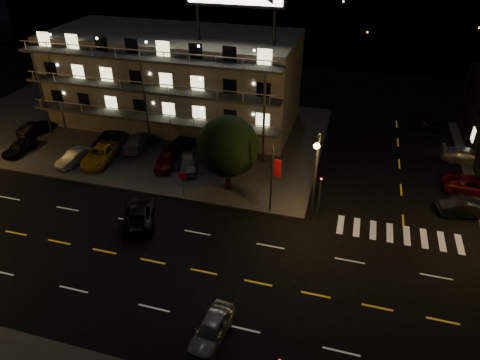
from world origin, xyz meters
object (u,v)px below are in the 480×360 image
(tree, at_px, (227,148))
(side_car_0, at_px, (467,208))
(lot_car_7, at_px, (136,141))
(lot_car_2, at_px, (101,154))
(road_car_west, at_px, (139,213))
(lot_car_4, at_px, (188,163))
(road_car_east, at_px, (211,329))

(tree, xyz_separation_m, side_car_0, (20.52, 1.70, -3.60))
(lot_car_7, bearing_deg, lot_car_2, 47.00)
(tree, height_order, road_car_west, tree)
(lot_car_4, relative_size, road_car_west, 0.75)
(lot_car_2, bearing_deg, lot_car_4, -0.79)
(road_car_west, bearing_deg, lot_car_4, -119.95)
(side_car_0, bearing_deg, road_car_east, 125.20)
(lot_car_7, bearing_deg, lot_car_4, 145.29)
(tree, distance_m, lot_car_7, 13.35)
(tree, xyz_separation_m, lot_car_7, (-11.85, 5.04, -3.49))
(tree, distance_m, lot_car_4, 6.35)
(lot_car_2, distance_m, lot_car_7, 4.25)
(road_car_east, height_order, road_car_west, road_car_west)
(lot_car_4, bearing_deg, road_car_west, -118.66)
(lot_car_4, bearing_deg, road_car_east, -87.06)
(lot_car_4, distance_m, lot_car_7, 7.60)
(lot_car_7, height_order, road_car_east, lot_car_7)
(lot_car_7, relative_size, road_car_east, 1.20)
(tree, bearing_deg, lot_car_2, 174.45)
(lot_car_4, bearing_deg, lot_car_2, 162.61)
(lot_car_7, xyz_separation_m, road_car_west, (6.15, -11.51, -0.12))
(lot_car_4, bearing_deg, lot_car_7, 135.49)
(lot_car_2, bearing_deg, lot_car_7, 53.80)
(road_car_east, relative_size, road_car_west, 0.77)
(road_car_west, bearing_deg, lot_car_2, -67.36)
(side_car_0, bearing_deg, road_car_west, 96.19)
(road_car_east, bearing_deg, road_car_west, 142.00)
(road_car_west, bearing_deg, tree, -155.37)
(lot_car_7, distance_m, road_car_east, 26.06)
(tree, height_order, lot_car_7, tree)
(lot_car_2, distance_m, road_car_west, 11.40)
(road_car_east, bearing_deg, lot_car_7, 133.30)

